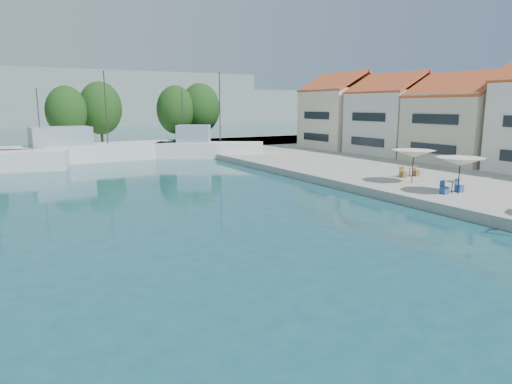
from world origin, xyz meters
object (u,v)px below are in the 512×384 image
umbrella_cream (414,154)px  trawler_04 (207,149)px  umbrella_white (460,162)px  trawler_03 (85,151)px

umbrella_cream → trawler_04: bearing=99.2°
umbrella_white → umbrella_cream: size_ratio=0.98×
umbrella_white → trawler_04: bearing=96.7°
trawler_03 → umbrella_cream: (17.29, -30.31, 1.63)m
trawler_03 → umbrella_cream: 34.93m
trawler_03 → umbrella_cream: size_ratio=6.55×
trawler_04 → umbrella_white: trawler_04 is taller
trawler_04 → umbrella_white: size_ratio=4.13×
trawler_03 → trawler_04: size_ratio=1.61×
trawler_03 → umbrella_white: size_ratio=6.66×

